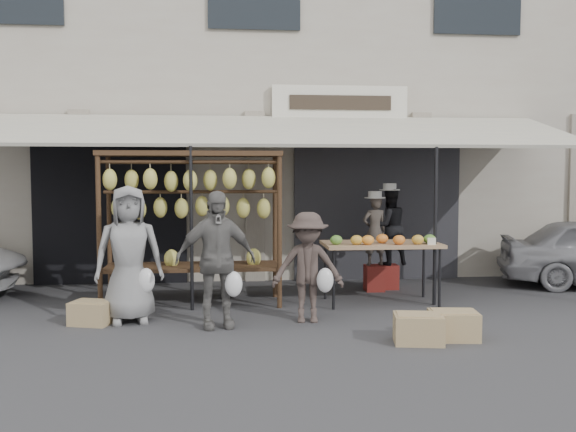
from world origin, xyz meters
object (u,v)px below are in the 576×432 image
(banana_rack, at_px, (191,197))
(customer_right, at_px, (308,267))
(vendor_left, at_px, (375,231))
(crate_near_a, at_px, (418,329))
(customer_mid, at_px, (216,259))
(crate_near_b, at_px, (454,325))
(produce_table, at_px, (382,245))
(crate_far, at_px, (92,313))
(customer_left, at_px, (129,254))
(vendor_right, at_px, (389,226))

(banana_rack, relative_size, customer_right, 1.82)
(vendor_left, height_order, crate_near_a, vendor_left)
(customer_mid, relative_size, customer_right, 1.20)
(customer_right, height_order, crate_near_b, customer_right)
(produce_table, relative_size, customer_mid, 0.99)
(vendor_left, height_order, crate_near_b, vendor_left)
(vendor_left, height_order, crate_far, vendor_left)
(customer_mid, relative_size, crate_near_a, 3.15)
(customer_mid, distance_m, customer_right, 1.20)
(vendor_left, bearing_deg, customer_mid, 32.75)
(crate_near_b, height_order, crate_far, crate_near_b)
(customer_left, distance_m, customer_right, 2.31)
(produce_table, relative_size, crate_near_a, 3.13)
(vendor_right, relative_size, crate_near_a, 2.34)
(crate_far, bearing_deg, customer_right, -2.94)
(produce_table, height_order, customer_right, customer_right)
(crate_near_b, bearing_deg, vendor_left, 93.96)
(banana_rack, distance_m, crate_near_b, 4.10)
(vendor_right, xyz_separation_m, crate_near_b, (-0.07, -3.22, -0.88))
(vendor_right, xyz_separation_m, customer_mid, (-2.82, -2.36, -0.18))
(customer_right, bearing_deg, crate_far, -177.28)
(vendor_right, bearing_deg, customer_right, 42.68)
(crate_near_b, relative_size, crate_far, 1.11)
(customer_right, distance_m, crate_near_b, 1.96)
(banana_rack, distance_m, crate_far, 2.17)
(vendor_right, bearing_deg, customer_left, 16.25)
(vendor_left, distance_m, customer_right, 2.46)
(customer_right, bearing_deg, crate_near_a, -40.00)
(produce_table, height_order, customer_left, customer_left)
(banana_rack, xyz_separation_m, customer_mid, (0.36, -1.41, -0.72))
(customer_right, bearing_deg, crate_near_b, -27.40)
(customer_mid, distance_m, crate_far, 1.76)
(banana_rack, height_order, vendor_right, banana_rack)
(customer_right, xyz_separation_m, crate_near_b, (1.58, -1.03, -0.55))
(customer_right, relative_size, crate_near_a, 2.63)
(customer_left, bearing_deg, crate_far, 178.01)
(crate_near_b, distance_m, crate_far, 4.49)
(vendor_right, bearing_deg, produce_table, 59.99)
(customer_left, bearing_deg, customer_mid, -29.95)
(vendor_left, height_order, customer_mid, customer_mid)
(customer_mid, xyz_separation_m, customer_right, (1.18, 0.17, -0.14))
(customer_right, height_order, crate_near_a, customer_right)
(vendor_right, bearing_deg, banana_rack, 6.28)
(vendor_left, height_order, customer_right, vendor_left)
(produce_table, relative_size, vendor_left, 1.50)
(vendor_right, distance_m, crate_near_a, 3.49)
(produce_table, xyz_separation_m, customer_left, (-3.52, -0.80, 0.01))
(vendor_left, relative_size, customer_left, 0.64)
(banana_rack, distance_m, vendor_left, 3.06)
(vendor_left, bearing_deg, crate_far, 16.46)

